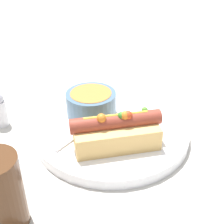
# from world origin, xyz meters

# --- Properties ---
(ground_plane) EXTENTS (4.00, 4.00, 0.00)m
(ground_plane) POSITION_xyz_m (0.00, 0.00, 0.00)
(ground_plane) COLOR #BCB7AD
(dinner_plate) EXTENTS (0.29, 0.29, 0.02)m
(dinner_plate) POSITION_xyz_m (0.00, 0.00, 0.01)
(dinner_plate) COLOR white
(dinner_plate) RESTS_ON ground_plane
(hot_dog) EXTENTS (0.16, 0.08, 0.07)m
(hot_dog) POSITION_xyz_m (-0.00, -0.05, 0.05)
(hot_dog) COLOR #DBAD60
(hot_dog) RESTS_ON dinner_plate
(soup_bowl) EXTENTS (0.10, 0.10, 0.05)m
(soup_bowl) POSITION_xyz_m (-0.04, 0.05, 0.05)
(soup_bowl) COLOR slate
(soup_bowl) RESTS_ON dinner_plate
(spoon) EXTENTS (0.12, 0.13, 0.01)m
(spoon) POSITION_xyz_m (-0.02, 0.02, 0.02)
(spoon) COLOR #B7B7BC
(spoon) RESTS_ON dinner_plate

